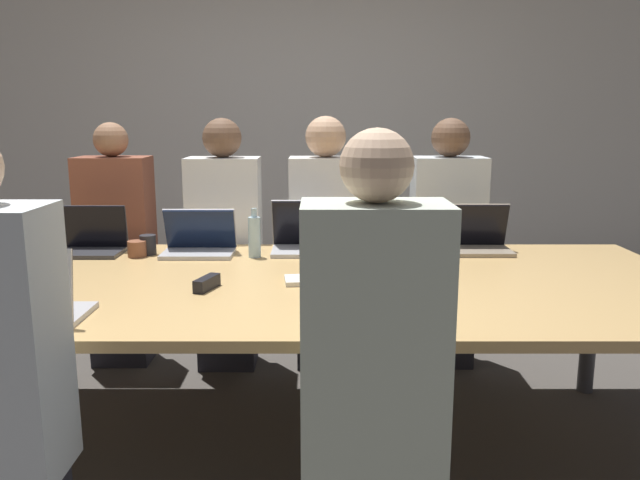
% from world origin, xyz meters
% --- Properties ---
extents(ground_plane, '(24.00, 24.00, 0.00)m').
position_xyz_m(ground_plane, '(0.00, 0.00, 0.00)').
color(ground_plane, '#4C4742').
extents(curtain_wall, '(12.00, 0.06, 2.80)m').
position_xyz_m(curtain_wall, '(0.00, 2.31, 1.40)').
color(curtain_wall, beige).
rests_on(curtain_wall, ground_plane).
extents(conference_table, '(3.47, 1.45, 0.75)m').
position_xyz_m(conference_table, '(0.00, 0.00, 0.70)').
color(conference_table, tan).
rests_on(conference_table, ground_plane).
extents(laptop_far_left, '(0.32, 0.23, 0.23)m').
position_xyz_m(laptop_far_left, '(-0.98, 0.52, 0.82)').
color(laptop_far_left, '#333338').
rests_on(laptop_far_left, conference_table).
extents(person_far_left, '(0.40, 0.24, 1.39)m').
position_xyz_m(person_far_left, '(-1.01, 0.96, 0.67)').
color(person_far_left, '#2D2D38').
rests_on(person_far_left, ground_plane).
extents(cup_far_left, '(0.09, 0.09, 0.08)m').
position_xyz_m(cup_far_left, '(-0.74, 0.43, 0.79)').
color(cup_far_left, brown).
rests_on(cup_far_left, conference_table).
extents(laptop_far_midleft, '(0.35, 0.23, 0.23)m').
position_xyz_m(laptop_far_midleft, '(-0.45, 0.49, 0.82)').
color(laptop_far_midleft, '#B7B7BC').
rests_on(laptop_far_midleft, conference_table).
extents(person_far_midleft, '(0.40, 0.24, 1.42)m').
position_xyz_m(person_far_midleft, '(-0.38, 0.90, 0.69)').
color(person_far_midleft, '#2D2D38').
rests_on(person_far_midleft, ground_plane).
extents(cup_far_midleft, '(0.08, 0.08, 0.10)m').
position_xyz_m(cup_far_midleft, '(-0.70, 0.48, 0.80)').
color(cup_far_midleft, '#232328').
rests_on(cup_far_midleft, conference_table).
extents(laptop_far_center, '(0.35, 0.27, 0.26)m').
position_xyz_m(laptop_far_center, '(0.09, 0.56, 0.83)').
color(laptop_far_center, '#B7B7BC').
rests_on(laptop_far_center, conference_table).
extents(person_far_center, '(0.40, 0.24, 1.43)m').
position_xyz_m(person_far_center, '(0.18, 0.93, 0.70)').
color(person_far_center, '#2D2D38').
rests_on(person_far_center, ground_plane).
extents(cup_far_center, '(0.08, 0.08, 0.10)m').
position_xyz_m(cup_far_center, '(0.36, 0.54, 0.80)').
color(cup_far_center, '#232328').
rests_on(cup_far_center, conference_table).
extents(bottle_far_center, '(0.06, 0.06, 0.24)m').
position_xyz_m(bottle_far_center, '(-0.16, 0.42, 0.86)').
color(bottle_far_center, '#ADD1E0').
rests_on(bottle_far_center, conference_table).
extents(laptop_near_left, '(0.32, 0.25, 0.26)m').
position_xyz_m(laptop_near_left, '(-0.80, -0.55, 0.83)').
color(laptop_near_left, '#B7B7BC').
rests_on(laptop_near_left, conference_table).
extents(laptop_far_right, '(0.37, 0.24, 0.24)m').
position_xyz_m(laptop_far_right, '(0.93, 0.56, 0.82)').
color(laptop_far_right, gray).
rests_on(laptop_far_right, conference_table).
extents(person_far_right, '(0.40, 0.24, 1.42)m').
position_xyz_m(person_far_right, '(0.87, 0.94, 0.69)').
color(person_far_right, '#2D2D38').
rests_on(person_far_right, ground_plane).
extents(laptop_near_midright, '(0.31, 0.22, 0.22)m').
position_xyz_m(laptop_near_midright, '(0.36, -0.52, 0.82)').
color(laptop_near_midright, '#333338').
rests_on(laptop_near_midright, conference_table).
extents(person_near_midright, '(0.40, 0.24, 1.40)m').
position_xyz_m(person_near_midright, '(0.30, -0.90, 0.68)').
color(person_near_midright, '#2D2D38').
rests_on(person_near_midright, ground_plane).
extents(stapler, '(0.09, 0.16, 0.05)m').
position_xyz_m(stapler, '(-0.30, -0.15, 0.78)').
color(stapler, black).
rests_on(stapler, conference_table).
extents(notebook, '(0.25, 0.16, 0.02)m').
position_xyz_m(notebook, '(0.13, -0.04, 0.76)').
color(notebook, silver).
rests_on(notebook, conference_table).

